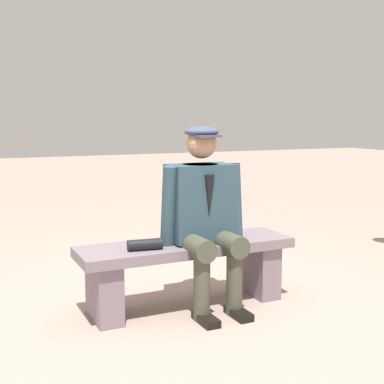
{
  "coord_description": "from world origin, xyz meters",
  "views": [
    {
      "loc": [
        1.48,
        3.23,
        1.32
      ],
      "look_at": [
        -0.04,
        0.0,
        0.81
      ],
      "focal_mm": 48.94,
      "sensor_mm": 36.0,
      "label": 1
    }
  ],
  "objects": [
    {
      "name": "rolled_magazine",
      "position": [
        0.34,
        0.08,
        0.5
      ],
      "size": [
        0.24,
        0.11,
        0.07
      ],
      "primitive_type": "cylinder",
      "rotation": [
        0.0,
        1.57,
        -0.15
      ],
      "color": "black",
      "rests_on": "bench"
    },
    {
      "name": "bench",
      "position": [
        0.0,
        0.0,
        0.31
      ],
      "size": [
        1.52,
        0.43,
        0.46
      ],
      "color": "slate",
      "rests_on": "ground"
    },
    {
      "name": "seated_man",
      "position": [
        -0.1,
        0.06,
        0.69
      ],
      "size": [
        0.62,
        0.59,
        1.26
      ],
      "color": "#2C4653",
      "rests_on": "ground"
    },
    {
      "name": "ground_plane",
      "position": [
        0.0,
        0.0,
        0.0
      ],
      "size": [
        30.0,
        30.0,
        0.0
      ],
      "primitive_type": "plane",
      "color": "gray"
    }
  ]
}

